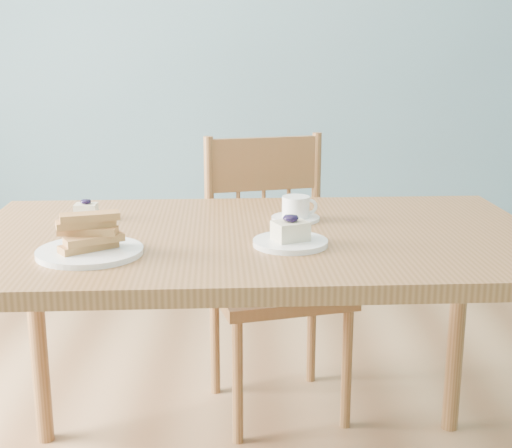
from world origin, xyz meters
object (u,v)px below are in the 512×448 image
at_px(dining_chair, 275,274).
at_px(coffee_cup, 296,210).
at_px(cheesecake_plate_near, 290,238).
at_px(dining_table, 257,262).
at_px(cheesecake_plate_far, 86,214).
at_px(biscotti_plate, 89,242).

height_order(dining_chair, coffee_cup, dining_chair).
bearing_deg(coffee_cup, cheesecake_plate_near, -97.24).
bearing_deg(dining_table, cheesecake_plate_near, -57.80).
xyz_separation_m(dining_table, coffee_cup, (0.11, 0.14, 0.11)).
height_order(dining_table, cheesecake_plate_near, cheesecake_plate_near).
xyz_separation_m(cheesecake_plate_near, cheesecake_plate_far, (-0.55, 0.26, -0.00)).
height_order(cheesecake_plate_near, coffee_cup, cheesecake_plate_near).
bearing_deg(coffee_cup, cheesecake_plate_far, 178.50).
bearing_deg(dining_table, dining_chair, 80.60).
xyz_separation_m(dining_table, biscotti_plate, (-0.39, -0.19, 0.11)).
bearing_deg(cheesecake_plate_near, coffee_cup, 83.45).
height_order(dining_table, coffee_cup, coffee_cup).
relative_size(cheesecake_plate_near, cheesecake_plate_far, 1.32).
bearing_deg(dining_chair, cheesecake_plate_far, -156.48).
relative_size(dining_chair, cheesecake_plate_near, 5.26).
relative_size(dining_chair, coffee_cup, 7.17).
bearing_deg(cheesecake_plate_near, biscotti_plate, -170.92).
bearing_deg(cheesecake_plate_near, cheesecake_plate_far, 154.71).
height_order(coffee_cup, biscotti_plate, biscotti_plate).
bearing_deg(cheesecake_plate_far, cheesecake_plate_near, -25.29).
height_order(cheesecake_plate_near, biscotti_plate, biscotti_plate).
height_order(cheesecake_plate_far, coffee_cup, coffee_cup).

